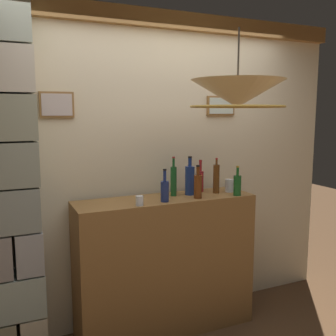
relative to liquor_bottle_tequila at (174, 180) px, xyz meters
name	(u,v)px	position (x,y,z in m)	size (l,w,h in m)	color
panelled_rear_partition	(152,161)	(-0.09, 0.23, 0.14)	(3.56, 0.15, 2.62)	beige
stone_pillar	(9,185)	(-1.24, 0.09, 0.04)	(0.41, 0.33, 2.56)	gray
bar_shelf_unit	(166,265)	(-0.09, -0.05, -0.69)	(1.46, 0.41, 1.12)	olive
liquor_bottle_tequila	(174,180)	(0.00, 0.00, 0.00)	(0.05, 0.05, 0.32)	#1B5425
liquor_bottle_amaro	(165,190)	(-0.15, -0.16, -0.04)	(0.06, 0.06, 0.25)	navy
liquor_bottle_whiskey	(237,185)	(0.48, -0.20, -0.04)	(0.06, 0.06, 0.25)	#195722
liquor_bottle_mezcal	(190,180)	(0.14, -0.02, 0.00)	(0.08, 0.08, 0.32)	navy
liquor_bottle_port	(216,178)	(0.38, -0.05, 0.00)	(0.05, 0.05, 0.30)	brown
liquor_bottle_sherry	(198,185)	(0.14, -0.16, -0.02)	(0.06, 0.06, 0.27)	brown
liquor_bottle_vodka	(200,180)	(0.28, 0.06, -0.03)	(0.06, 0.06, 0.27)	maroon
glass_tumbler_rocks	(140,201)	(-0.37, -0.20, -0.09)	(0.06, 0.06, 0.07)	silver
glass_tumbler_highball	(229,186)	(0.51, -0.05, -0.07)	(0.07, 0.07, 0.11)	silver
pendant_lamp	(237,95)	(0.15, -0.67, 0.67)	(0.62, 0.62, 0.51)	beige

